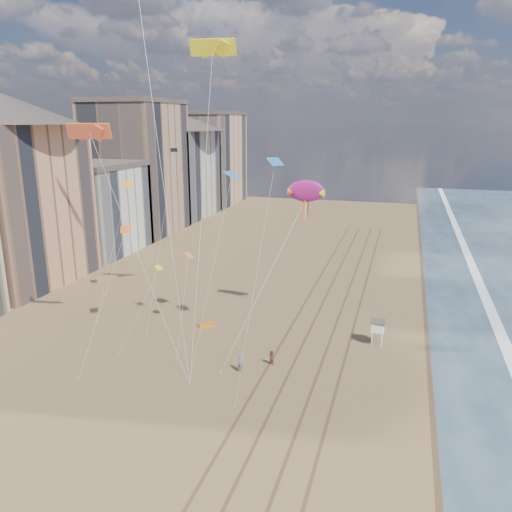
{
  "coord_description": "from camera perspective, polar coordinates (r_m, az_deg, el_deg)",
  "views": [
    {
      "loc": [
        11.04,
        -26.88,
        24.62
      ],
      "look_at": [
        -4.86,
        26.0,
        9.5
      ],
      "focal_mm": 35.0,
      "sensor_mm": 36.0,
      "label": 1
    }
  ],
  "objects": [
    {
      "name": "grounded_kite",
      "position": [
        62.48,
        -5.67,
        -7.86
      ],
      "size": [
        2.4,
        2.27,
        0.23
      ],
      "primitive_type": "cube",
      "rotation": [
        0.0,
        0.0,
        0.66
      ],
      "color": "orange",
      "rests_on": "ground"
    },
    {
      "name": "wet_sand",
      "position": [
        71.71,
        22.14,
        -5.95
      ],
      "size": [
        260.0,
        260.0,
        0.0
      ],
      "primitive_type": "plane",
      "color": "#42301E",
      "rests_on": "ground"
    },
    {
      "name": "show_kite",
      "position": [
        58.83,
        5.74,
        7.37
      ],
      "size": [
        4.88,
        7.97,
        22.27
      ],
      "color": "#911669",
      "rests_on": "ground"
    },
    {
      "name": "tracks",
      "position": [
        62.56,
        7.65,
        -8.0
      ],
      "size": [
        7.68,
        120.0,
        0.01
      ],
      "color": "brown",
      "rests_on": "ground"
    },
    {
      "name": "foam",
      "position": [
        72.3,
        25.46,
        -6.15
      ],
      "size": [
        260.0,
        260.0,
        0.0
      ],
      "primitive_type": "plane",
      "color": "white",
      "rests_on": "ground"
    },
    {
      "name": "kite_flyer_a",
      "position": [
        51.42,
        -1.78,
        -12.17
      ],
      "size": [
        0.78,
        0.69,
        1.8
      ],
      "primitive_type": "imported",
      "rotation": [
        0.0,
        0.0,
        0.5
      ],
      "color": "slate",
      "rests_on": "ground"
    },
    {
      "name": "small_kites",
      "position": [
        56.34,
        -7.66,
        6.86
      ],
      "size": [
        23.41,
        12.18,
        14.77
      ],
      "color": "blue",
      "rests_on": "ground"
    },
    {
      "name": "buildings",
      "position": [
        109.07,
        -14.93,
        8.98
      ],
      "size": [
        34.72,
        131.35,
        29.0
      ],
      "color": "#C6B284",
      "rests_on": "ground"
    },
    {
      "name": "ground",
      "position": [
        38.09,
        -4.71,
        -25.02
      ],
      "size": [
        260.0,
        260.0,
        0.0
      ],
      "primitive_type": "plane",
      "color": "brown",
      "rests_on": "ground"
    },
    {
      "name": "parafoils",
      "position": [
        55.77,
        -12.07,
        23.94
      ],
      "size": [
        13.6,
        11.52,
        18.63
      ],
      "color": "black",
      "rests_on": "ground"
    },
    {
      "name": "kite_flyer_b",
      "position": [
        52.67,
        1.79,
        -11.56
      ],
      "size": [
        0.99,
        0.92,
        1.64
      ],
      "primitive_type": "imported",
      "rotation": [
        0.0,
        0.0,
        -0.48
      ],
      "color": "brown",
      "rests_on": "ground"
    },
    {
      "name": "lifeguard_stand",
      "position": [
        58.06,
        13.74,
        -7.81
      ],
      "size": [
        1.62,
        1.62,
        2.92
      ],
      "color": "white",
      "rests_on": "ground"
    }
  ]
}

